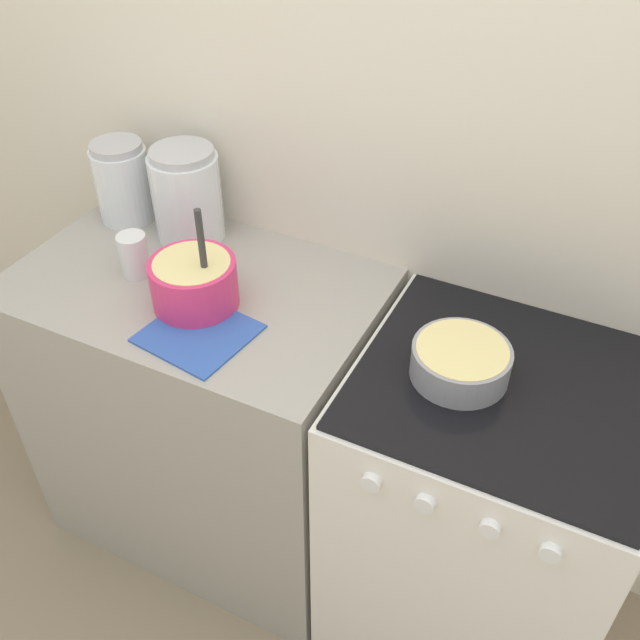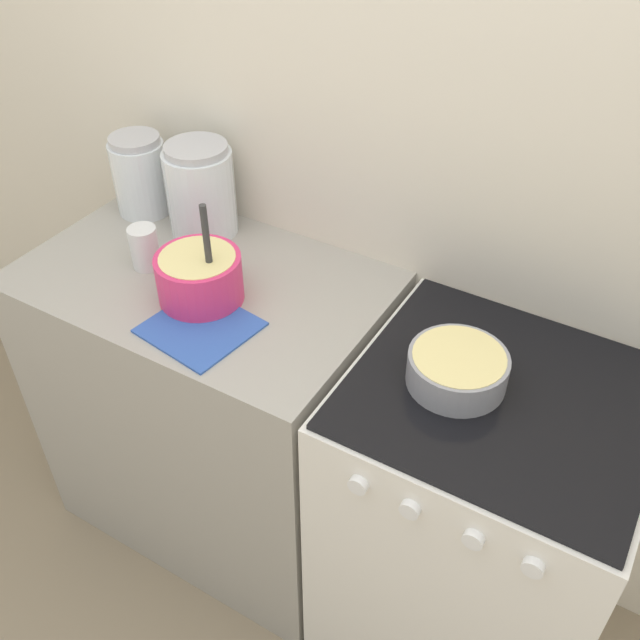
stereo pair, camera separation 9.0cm
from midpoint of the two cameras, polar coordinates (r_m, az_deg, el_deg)
wall_back at (r=1.69m, az=10.46°, el=11.65°), size 4.82×0.05×2.40m
countertop_cabinet at (r=2.09m, az=-7.00°, el=-6.97°), size 0.91×0.59×0.93m
stove at (r=1.87m, az=13.51°, el=-15.75°), size 0.63×0.60×0.93m
mixing_bowl at (r=1.68m, az=-8.12°, el=3.54°), size 0.20×0.20×0.27m
baking_pan at (r=1.49m, az=12.64°, el=-3.83°), size 0.21×0.21×0.07m
storage_jar_left at (r=2.04m, az=-12.88°, el=10.87°), size 0.15×0.15×0.22m
storage_jar_middle at (r=1.91m, az=-8.14°, el=9.82°), size 0.18×0.18×0.25m
tin_can at (r=1.82m, az=-12.49°, el=5.66°), size 0.07×0.07×0.11m
recipe_page at (r=1.63m, az=-8.01°, el=-0.63°), size 0.25×0.24×0.01m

